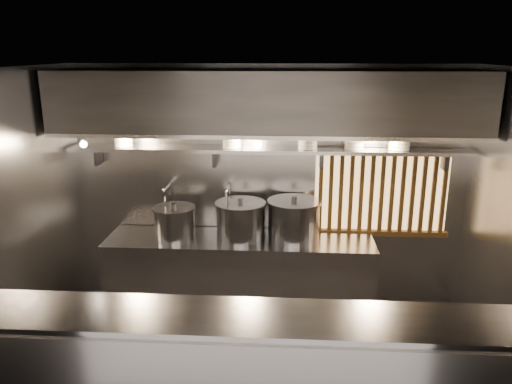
# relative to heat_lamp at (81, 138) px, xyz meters

# --- Properties ---
(floor) EXTENTS (4.50, 4.50, 0.00)m
(floor) POSITION_rel_heat_lamp_xyz_m (1.90, -0.85, -2.07)
(floor) COLOR black
(floor) RESTS_ON ground
(ceiling) EXTENTS (4.50, 4.50, 0.00)m
(ceiling) POSITION_rel_heat_lamp_xyz_m (1.90, -0.85, 0.73)
(ceiling) COLOR black
(ceiling) RESTS_ON wall_back
(wall_back) EXTENTS (4.50, 0.00, 4.50)m
(wall_back) POSITION_rel_heat_lamp_xyz_m (1.90, 0.65, -0.67)
(wall_back) COLOR gray
(wall_back) RESTS_ON floor
(wall_left) EXTENTS (0.00, 3.00, 3.00)m
(wall_left) POSITION_rel_heat_lamp_xyz_m (-0.35, -0.85, -0.67)
(wall_left) COLOR gray
(wall_left) RESTS_ON floor
(cooking_bench) EXTENTS (3.00, 0.70, 0.90)m
(cooking_bench) POSITION_rel_heat_lamp_xyz_m (1.60, 0.28, -1.62)
(cooking_bench) COLOR #9C9CA2
(cooking_bench) RESTS_ON floor
(bowl_shelf) EXTENTS (4.40, 0.34, 0.04)m
(bowl_shelf) POSITION_rel_heat_lamp_xyz_m (1.90, 0.47, -0.19)
(bowl_shelf) COLOR #9C9CA2
(bowl_shelf) RESTS_ON wall_back
(exhaust_hood) EXTENTS (4.40, 0.81, 0.65)m
(exhaust_hood) POSITION_rel_heat_lamp_xyz_m (1.90, 0.25, 0.36)
(exhaust_hood) COLOR #2D2D30
(exhaust_hood) RESTS_ON ceiling
(wood_screen) EXTENTS (1.56, 0.09, 1.04)m
(wood_screen) POSITION_rel_heat_lamp_xyz_m (3.20, 0.60, -0.69)
(wood_screen) COLOR #F1B66C
(wood_screen) RESTS_ON wall_back
(faucet_left) EXTENTS (0.04, 0.30, 0.50)m
(faucet_left) POSITION_rel_heat_lamp_xyz_m (0.75, 0.52, -0.76)
(faucet_left) COLOR silver
(faucet_left) RESTS_ON wall_back
(faucet_right) EXTENTS (0.04, 0.30, 0.50)m
(faucet_right) POSITION_rel_heat_lamp_xyz_m (1.45, 0.52, -0.76)
(faucet_right) COLOR silver
(faucet_right) RESTS_ON wall_back
(heat_lamp) EXTENTS (0.25, 0.35, 0.20)m
(heat_lamp) POSITION_rel_heat_lamp_xyz_m (0.00, 0.00, 0.00)
(heat_lamp) COLOR #9C9CA2
(heat_lamp) RESTS_ON exhaust_hood
(pendant_bulb) EXTENTS (0.09, 0.09, 0.19)m
(pendant_bulb) POSITION_rel_heat_lamp_xyz_m (1.80, 0.35, -0.11)
(pendant_bulb) COLOR #2D2D30
(pendant_bulb) RESTS_ON exhaust_hood
(stock_pot_left) EXTENTS (0.61, 0.61, 0.40)m
(stock_pot_left) POSITION_rel_heat_lamp_xyz_m (0.87, 0.25, -0.98)
(stock_pot_left) COLOR #9C9CA2
(stock_pot_left) RESTS_ON cooking_bench
(stock_pot_mid) EXTENTS (0.67, 0.67, 0.46)m
(stock_pot_mid) POSITION_rel_heat_lamp_xyz_m (1.61, 0.29, -0.95)
(stock_pot_mid) COLOR #9C9CA2
(stock_pot_mid) RESTS_ON cooking_bench
(stock_pot_right) EXTENTS (0.79, 0.79, 0.48)m
(stock_pot_right) POSITION_rel_heat_lamp_xyz_m (2.20, 0.33, -0.94)
(stock_pot_right) COLOR #9C9CA2
(stock_pot_right) RESTS_ON cooking_bench
(bowl_stack_0) EXTENTS (0.22, 0.22, 0.13)m
(bowl_stack_0) POSITION_rel_heat_lamp_xyz_m (0.28, 0.47, -0.10)
(bowl_stack_0) COLOR silver
(bowl_stack_0) RESTS_ON bowl_shelf
(bowl_stack_1) EXTENTS (0.22, 0.22, 0.13)m
(bowl_stack_1) POSITION_rel_heat_lamp_xyz_m (1.50, 0.47, -0.10)
(bowl_stack_1) COLOR silver
(bowl_stack_1) RESTS_ON bowl_shelf
(bowl_stack_2) EXTENTS (0.22, 0.22, 0.17)m
(bowl_stack_2) POSITION_rel_heat_lamp_xyz_m (2.34, 0.47, -0.08)
(bowl_stack_2) COLOR silver
(bowl_stack_2) RESTS_ON bowl_shelf
(bowl_stack_3) EXTENTS (0.22, 0.22, 0.09)m
(bowl_stack_3) POSITION_rel_heat_lamp_xyz_m (2.84, 0.47, -0.12)
(bowl_stack_3) COLOR silver
(bowl_stack_3) RESTS_ON bowl_shelf
(bowl_stack_4) EXTENTS (0.24, 0.24, 0.13)m
(bowl_stack_4) POSITION_rel_heat_lamp_xyz_m (3.33, 0.47, -0.10)
(bowl_stack_4) COLOR silver
(bowl_stack_4) RESTS_ON bowl_shelf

